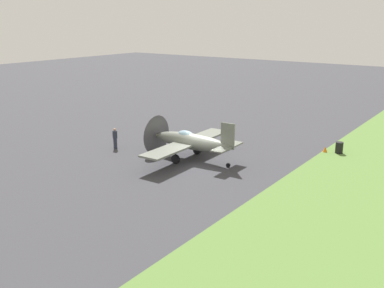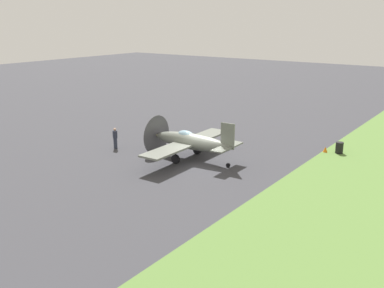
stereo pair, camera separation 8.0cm
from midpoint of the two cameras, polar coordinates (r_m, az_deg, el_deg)
name	(u,v)px [view 1 (the left image)]	position (r m, az deg, el deg)	size (l,w,h in m)	color
ground_plane	(201,164)	(32.65, 1.03, -2.56)	(160.00, 160.00, 0.00)	#38383D
grass_verge	(364,200)	(28.15, 21.21, -6.77)	(120.00, 11.00, 0.01)	#567A38
airplane_lead	(190,141)	(33.25, -0.29, 0.35)	(9.50, 7.55, 3.40)	slate
ground_crew_chief	(115,138)	(36.76, -9.96, 0.80)	(0.43, 0.52, 1.73)	#2D3342
fuel_drum	(339,148)	(36.97, 18.39, -0.45)	(0.60, 0.60, 0.90)	black
runway_marker_cone	(325,149)	(37.01, 16.73, -0.66)	(0.36, 0.36, 0.44)	orange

